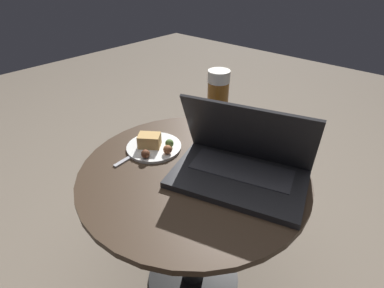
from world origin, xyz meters
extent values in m
plane|color=#726656|center=(0.00, 0.00, 0.00)|extent=(6.00, 6.00, 0.00)
cylinder|color=black|center=(0.00, 0.00, 0.01)|extent=(0.34, 0.34, 0.01)
cylinder|color=black|center=(0.00, 0.00, 0.26)|extent=(0.08, 0.08, 0.49)
cylinder|color=#38281C|center=(0.00, 0.00, 0.51)|extent=(0.66, 0.66, 0.02)
cube|color=#232326|center=(0.13, 0.04, 0.53)|extent=(0.41, 0.32, 0.02)
cube|color=#333338|center=(0.12, 0.07, 0.54)|extent=(0.30, 0.18, 0.00)
cube|color=#232326|center=(0.11, 0.10, 0.64)|extent=(0.37, 0.20, 0.20)
cube|color=silver|center=(0.11, 0.10, 0.64)|extent=(0.34, 0.18, 0.18)
cylinder|color=brown|center=(-0.05, 0.17, 0.63)|extent=(0.07, 0.07, 0.21)
cylinder|color=white|center=(-0.05, 0.17, 0.75)|extent=(0.07, 0.07, 0.03)
cylinder|color=silver|center=(-0.17, 0.00, 0.53)|extent=(0.18, 0.18, 0.01)
cube|color=tan|center=(-0.18, -0.01, 0.55)|extent=(0.08, 0.08, 0.04)
sphere|color=#4C6B33|center=(-0.13, 0.03, 0.55)|extent=(0.03, 0.03, 0.03)
sphere|color=brown|center=(-0.14, -0.06, 0.55)|extent=(0.03, 0.03, 0.03)
sphere|color=#9E5B38|center=(-0.11, 0.00, 0.55)|extent=(0.03, 0.03, 0.03)
cube|color=#B2B2B7|center=(-0.19, -0.08, 0.53)|extent=(0.02, 0.14, 0.00)
cube|color=#B2B2B7|center=(-0.19, 0.02, 0.53)|extent=(0.03, 0.06, 0.00)
camera|label=1|loc=(0.46, -0.52, 1.05)|focal=28.00mm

